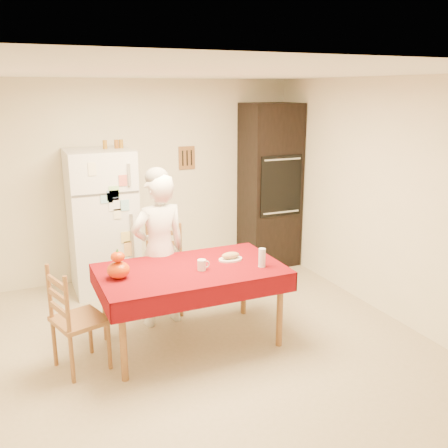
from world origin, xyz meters
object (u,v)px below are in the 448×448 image
seated_woman (159,251)px  wine_glass (262,258)px  chair_far (164,265)px  dining_table (191,275)px  refrigerator (103,221)px  chair_left (72,316)px  coffee_mug (202,265)px  oven_cabinet (270,186)px  bread_plate (230,259)px  pumpkin_lower (118,270)px

seated_woman → wine_glass: (0.77, -0.76, 0.06)m
chair_far → seated_woman: (-0.15, -0.34, 0.28)m
dining_table → seated_woman: (-0.14, 0.53, 0.10)m
refrigerator → dining_table: (0.49, -1.71, -0.16)m
chair_left → chair_far: bearing=-67.0°
coffee_mug → seated_woman: bearing=109.3°
refrigerator → oven_cabinet: oven_cabinet is taller
refrigerator → dining_table: 1.79m
coffee_mug → dining_table: bearing=129.3°
refrigerator → bread_plate: refrigerator is taller
dining_table → chair_left: (-1.09, -0.05, -0.18)m
chair_left → pumpkin_lower: chair_left is taller
seated_woman → bread_plate: 0.75m
chair_far → chair_left: size_ratio=1.00×
wine_glass → chair_far: bearing=119.6°
chair_far → bread_plate: bearing=-43.4°
chair_left → seated_woman: size_ratio=0.60×
chair_left → coffee_mug: 1.21m
chair_far → chair_left: bearing=-121.2°
dining_table → wine_glass: 0.69m
oven_cabinet → coffee_mug: 2.54m
pumpkin_lower → wine_glass: 1.32m
chair_left → wine_glass: size_ratio=5.40×
coffee_mug → bread_plate: (0.36, 0.15, -0.04)m
oven_cabinet → wine_glass: (-1.16, -1.98, -0.25)m
oven_cabinet → seated_woman: bearing=-147.6°
oven_cabinet → dining_table: oven_cabinet is taller
refrigerator → chair_far: size_ratio=1.79×
dining_table → coffee_mug: coffee_mug is taller
oven_cabinet → bread_plate: (-1.36, -1.70, -0.33)m
oven_cabinet → dining_table: (-1.79, -1.76, -0.41)m
chair_far → oven_cabinet: bearing=45.2°
seated_woman → wine_glass: 1.08m
dining_table → coffee_mug: (0.08, -0.09, 0.12)m
dining_table → chair_far: (0.00, 0.87, -0.18)m
chair_far → bread_plate: (0.43, -0.81, 0.26)m
refrigerator → pumpkin_lower: 1.70m
dining_table → bread_plate: size_ratio=7.08×
chair_left → seated_woman: seated_woman is taller
wine_glass → pumpkin_lower: bearing=169.3°
dining_table → refrigerator: bearing=106.1°
seated_woman → refrigerator: bearing=-81.0°
dining_table → chair_far: bearing=89.8°
wine_glass → bread_plate: size_ratio=0.73×
coffee_mug → pumpkin_lower: 0.75m
pumpkin_lower → bread_plate: pumpkin_lower is taller
coffee_mug → refrigerator: bearing=107.5°
chair_far → bread_plate: chair_far is taller
pumpkin_lower → oven_cabinet: bearing=35.3°
oven_cabinet → wine_glass: 2.31m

